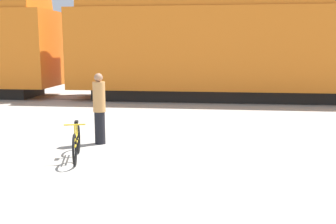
% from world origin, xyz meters
% --- Properties ---
extents(ground_plane, '(80.00, 80.00, 0.00)m').
position_xyz_m(ground_plane, '(0.00, 0.00, 0.00)').
color(ground_plane, '#A8A399').
extents(freight_train, '(43.24, 3.13, 5.72)m').
position_xyz_m(freight_train, '(0.00, 12.16, 3.01)').
color(freight_train, black).
rests_on(freight_train, ground_plane).
extents(rail_near, '(55.24, 0.07, 0.01)m').
position_xyz_m(rail_near, '(0.00, 11.44, 0.01)').
color(rail_near, '#4C4238').
rests_on(rail_near, ground_plane).
extents(rail_far, '(55.24, 0.07, 0.01)m').
position_xyz_m(rail_far, '(0.00, 12.88, 0.01)').
color(rail_far, '#4C4238').
rests_on(rail_far, ground_plane).
extents(bicycle_yellow, '(0.55, 1.69, 0.87)m').
position_xyz_m(bicycle_yellow, '(-3.16, 1.79, 0.37)').
color(bicycle_yellow, black).
rests_on(bicycle_yellow, ground_plane).
extents(person_in_tan, '(0.32, 0.32, 1.84)m').
position_xyz_m(person_in_tan, '(-3.04, 3.23, 0.94)').
color(person_in_tan, black).
rests_on(person_in_tan, ground_plane).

